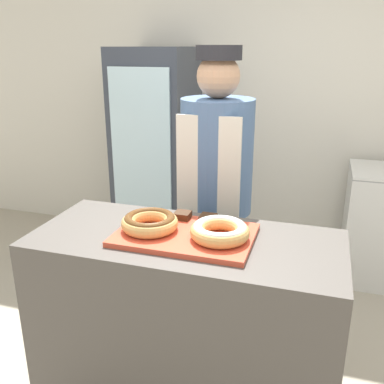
% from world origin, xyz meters
% --- Properties ---
extents(wall_back, '(8.00, 0.06, 2.70)m').
position_xyz_m(wall_back, '(0.00, 2.13, 1.35)').
color(wall_back, silver).
rests_on(wall_back, ground_plane).
extents(display_counter, '(1.38, 0.60, 0.97)m').
position_xyz_m(display_counter, '(0.00, 0.00, 0.49)').
color(display_counter, '#4C4742').
rests_on(display_counter, ground_plane).
extents(serving_tray, '(0.60, 0.40, 0.02)m').
position_xyz_m(serving_tray, '(0.00, 0.00, 0.98)').
color(serving_tray, '#D84C33').
rests_on(serving_tray, display_counter).
extents(donut_chocolate_glaze, '(0.25, 0.25, 0.07)m').
position_xyz_m(donut_chocolate_glaze, '(-0.16, -0.02, 1.03)').
color(donut_chocolate_glaze, tan).
rests_on(donut_chocolate_glaze, serving_tray).
extents(donut_light_glaze, '(0.25, 0.25, 0.07)m').
position_xyz_m(donut_light_glaze, '(0.16, -0.02, 1.03)').
color(donut_light_glaze, tan).
rests_on(donut_light_glaze, serving_tray).
extents(brownie_back_left, '(0.07, 0.07, 0.03)m').
position_xyz_m(brownie_back_left, '(-0.06, 0.15, 1.01)').
color(brownie_back_left, '#382111').
rests_on(brownie_back_left, serving_tray).
extents(brownie_back_right, '(0.07, 0.07, 0.03)m').
position_xyz_m(brownie_back_right, '(0.06, 0.15, 1.01)').
color(brownie_back_right, '#382111').
rests_on(brownie_back_right, serving_tray).
extents(baker_person, '(0.41, 0.41, 1.78)m').
position_xyz_m(baker_person, '(-0.02, 0.64, 0.94)').
color(baker_person, '#4C4C51').
rests_on(baker_person, ground_plane).
extents(beverage_fridge, '(0.61, 0.69, 1.77)m').
position_xyz_m(beverage_fridge, '(-0.83, 1.73, 0.89)').
color(beverage_fridge, '#333842').
rests_on(beverage_fridge, ground_plane).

